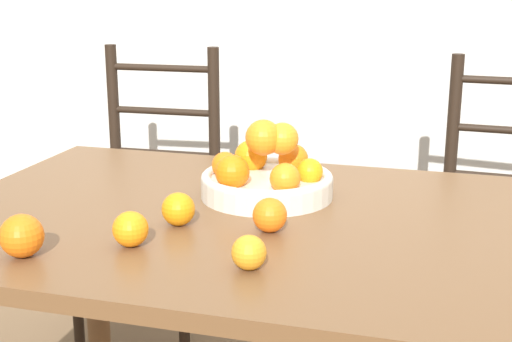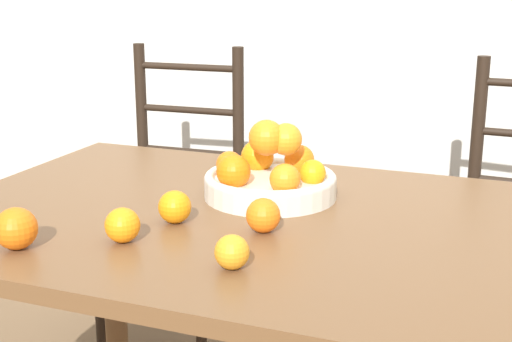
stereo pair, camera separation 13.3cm
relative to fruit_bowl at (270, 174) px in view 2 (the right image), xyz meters
The scene contains 8 objects.
dining_table 0.21m from the fruit_bowl, 81.55° to the right, with size 1.41×0.94×0.76m.
fruit_bowl is the anchor object (origin of this frame).
orange_loose_0 0.41m from the fruit_bowl, 113.52° to the right, with size 0.07×0.07×0.07m.
orange_loose_1 0.24m from the fruit_bowl, 73.14° to the right, with size 0.07×0.07×0.07m.
orange_loose_2 0.43m from the fruit_bowl, 78.85° to the right, with size 0.06×0.06×0.06m.
orange_loose_3 0.59m from the fruit_bowl, 124.66° to the right, with size 0.08×0.08×0.08m.
orange_loose_4 0.27m from the fruit_bowl, 116.68° to the right, with size 0.07×0.07×0.07m.
chair_left 0.92m from the fruit_bowl, 132.77° to the left, with size 0.43×0.41×1.02m.
Camera 2 is at (0.52, -1.36, 1.26)m, focal length 50.00 mm.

